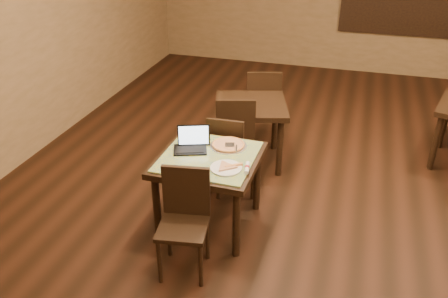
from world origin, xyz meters
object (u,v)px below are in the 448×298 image
(tiled_table, at_px, (209,166))
(chair_main_far, at_px, (228,150))
(laptop, at_px, (192,143))
(other_table_b_chair_far, at_px, (263,102))
(chair_main_near, at_px, (185,215))
(other_table_b_chair_near, at_px, (235,141))
(pizza_pan, at_px, (228,146))
(other_table_b, at_px, (251,114))

(tiled_table, relative_size, chair_main_far, 1.04)
(laptop, distance_m, other_table_b_chair_far, 1.85)
(chair_main_near, bearing_deg, other_table_b_chair_near, 78.04)
(laptop, bearing_deg, chair_main_near, -95.79)
(tiled_table, height_order, other_table_b_chair_far, other_table_b_chair_far)
(other_table_b_chair_near, bearing_deg, other_table_b_chair_far, 71.63)
(pizza_pan, height_order, other_table_b, pizza_pan)
(tiled_table, xyz_separation_m, pizza_pan, (0.12, 0.24, 0.11))
(laptop, distance_m, other_table_b, 1.27)
(chair_main_near, xyz_separation_m, laptop, (-0.19, 0.72, 0.29))
(pizza_pan, xyz_separation_m, other_table_b_chair_far, (-0.02, 1.66, -0.21))
(chair_main_far, bearing_deg, laptop, 67.76)
(pizza_pan, bearing_deg, other_table_b_chair_near, 97.42)
(chair_main_far, bearing_deg, other_table_b_chair_far, -95.59)
(chair_main_near, xyz_separation_m, chair_main_far, (0.01, 1.24, -0.02))
(pizza_pan, height_order, other_table_b_chair_far, other_table_b_chair_far)
(chair_main_far, relative_size, other_table_b, 0.89)
(chair_main_far, xyz_separation_m, laptop, (-0.20, -0.52, 0.31))
(other_table_b_chair_near, bearing_deg, tiled_table, -110.13)
(chair_main_near, height_order, chair_main_far, chair_main_near)
(pizza_pan, bearing_deg, chair_main_far, 107.26)
(pizza_pan, distance_m, other_table_b_chair_near, 0.55)
(tiled_table, height_order, other_table_b_chair_near, other_table_b_chair_near)
(laptop, height_order, other_table_b_chair_near, other_table_b_chair_near)
(laptop, relative_size, other_table_b_chair_far, 0.37)
(tiled_table, relative_size, other_table_b_chair_near, 0.94)
(pizza_pan, relative_size, other_table_b_chair_near, 0.36)
(tiled_table, relative_size, other_table_b, 0.93)
(chair_main_near, distance_m, other_table_b_chair_far, 2.53)
(laptop, height_order, pizza_pan, laptop)
(other_table_b_chair_far, bearing_deg, laptop, 64.51)
(tiled_table, bearing_deg, pizza_pan, 64.17)
(laptop, height_order, other_table_b_chair_far, other_table_b_chair_far)
(other_table_b_chair_far, bearing_deg, other_table_b_chair_near, 71.63)
(pizza_pan, distance_m, other_table_b, 1.09)
(chair_main_far, height_order, laptop, laptop)
(chair_main_far, height_order, other_table_b_chair_far, other_table_b_chair_far)
(chair_main_far, distance_m, pizza_pan, 0.48)
(pizza_pan, relative_size, other_table_b_chair_far, 0.36)
(tiled_table, bearing_deg, laptop, 154.32)
(laptop, distance_m, pizza_pan, 0.35)
(other_table_b, height_order, other_table_b_chair_far, other_table_b_chair_far)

